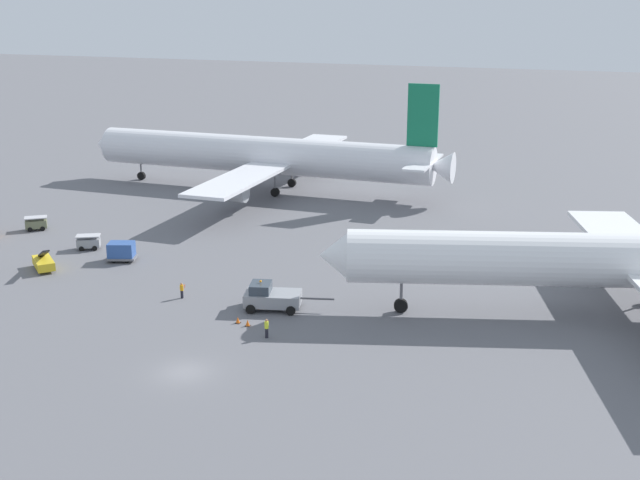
# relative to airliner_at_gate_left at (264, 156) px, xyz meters

# --- Properties ---
(ground_plane) EXTENTS (600.00, 600.00, 0.00)m
(ground_plane) POSITION_rel_airliner_at_gate_left_xyz_m (20.22, -59.59, -5.37)
(ground_plane) COLOR slate
(airliner_at_gate_left) EXTENTS (58.79, 49.60, 16.99)m
(airliner_at_gate_left) POSITION_rel_airliner_at_gate_left_xyz_m (0.00, 0.00, 0.00)
(airliner_at_gate_left) COLOR silver
(airliner_at_gate_left) RESTS_ON ground
(airliner_being_pushed) EXTENTS (54.99, 39.80, 16.71)m
(airliner_being_pushed) POSITION_rel_airliner_at_gate_left_xyz_m (52.83, -34.99, 0.03)
(airliner_being_pushed) COLOR white
(airliner_being_pushed) RESTS_ON ground
(pushback_tug) EXTENTS (8.58, 4.37, 2.84)m
(pushback_tug) POSITION_rel_airliner_at_gate_left_xyz_m (21.10, -44.76, -4.17)
(pushback_tug) COLOR gray
(pushback_tug) RESTS_ON ground
(gse_container_dolly_flat) EXTENTS (3.76, 3.16, 2.15)m
(gse_container_dolly_flat) POSITION_rel_airliner_at_gate_left_xyz_m (-0.50, -37.49, -4.19)
(gse_container_dolly_flat) COLOR slate
(gse_container_dolly_flat) RESTS_ON ground
(gse_belt_loader_portside) EXTENTS (4.51, 4.19, 3.02)m
(gse_belt_loader_portside) POSITION_rel_airliner_at_gate_left_xyz_m (-6.66, -43.10, -4.54)
(gse_belt_loader_portside) COLOR gold
(gse_belt_loader_portside) RESTS_ON ground
(gse_baggage_cart_near_cluster) EXTENTS (3.13, 2.90, 1.71)m
(gse_baggage_cart_near_cluster) POSITION_rel_airliner_at_gate_left_xyz_m (-17.95, -30.60, -4.51)
(gse_baggage_cart_near_cluster) COLOR #666B4C
(gse_baggage_cart_near_cluster) RESTS_ON ground
(gse_baggage_cart_trailing) EXTENTS (3.15, 2.69, 1.71)m
(gse_baggage_cart_trailing) POSITION_rel_airliner_at_gate_left_xyz_m (-6.69, -35.10, -4.51)
(gse_baggage_cart_trailing) COLOR gray
(gse_baggage_cart_trailing) RESTS_ON ground
(ground_crew_ramp_agent_by_cones) EXTENTS (0.45, 0.38, 1.59)m
(ground_crew_ramp_agent_by_cones) POSITION_rel_airliner_at_gate_left_xyz_m (11.74, -45.32, -4.54)
(ground_crew_ramp_agent_by_cones) COLOR black
(ground_crew_ramp_agent_by_cones) RESTS_ON ground
(ground_crew_wing_walker_right) EXTENTS (0.36, 0.50, 1.75)m
(ground_crew_wing_walker_right) POSITION_rel_airliner_at_gate_left_xyz_m (23.53, -51.17, -4.45)
(ground_crew_wing_walker_right) COLOR black
(ground_crew_wing_walker_right) RESTS_ON ground
(traffic_cone_nose_left) EXTENTS (0.44, 0.44, 0.60)m
(traffic_cone_nose_left) POSITION_rel_airliner_at_gate_left_xyz_m (19.72, -49.10, -5.09)
(traffic_cone_nose_left) COLOR orange
(traffic_cone_nose_left) RESTS_ON ground
(traffic_cone_nose_right) EXTENTS (0.44, 0.44, 0.60)m
(traffic_cone_nose_right) POSITION_rel_airliner_at_gate_left_xyz_m (20.84, -49.40, -5.09)
(traffic_cone_nose_right) COLOR orange
(traffic_cone_nose_right) RESTS_ON ground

